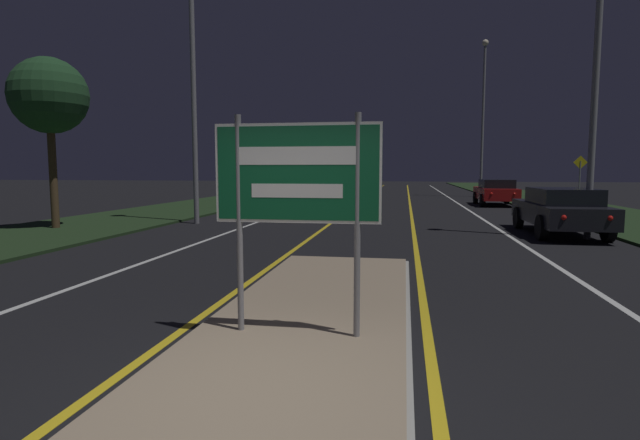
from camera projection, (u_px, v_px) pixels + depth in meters
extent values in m
plane|color=black|center=(255.00, 410.00, 4.02)|extent=(160.00, 160.00, 0.00)
cube|color=#999993|center=(298.00, 339.00, 5.64)|extent=(2.54, 10.02, 0.05)
cube|color=gray|center=(298.00, 337.00, 5.64)|extent=(2.42, 9.90, 0.10)
cube|color=#1E3319|center=(191.00, 207.00, 25.22)|extent=(5.00, 100.00, 0.08)
cube|color=#1E3319|center=(595.00, 213.00, 22.05)|extent=(5.00, 100.00, 0.08)
cube|color=gold|center=(359.00, 203.00, 28.79)|extent=(0.12, 70.00, 0.01)
cube|color=gold|center=(410.00, 204.00, 28.30)|extent=(0.12, 70.00, 0.01)
cube|color=silver|center=(312.00, 203.00, 29.25)|extent=(0.12, 70.00, 0.01)
cube|color=silver|center=(460.00, 204.00, 27.84)|extent=(0.12, 70.00, 0.01)
cube|color=silver|center=(263.00, 202.00, 29.75)|extent=(0.10, 70.00, 0.01)
cube|color=silver|center=(516.00, 205.00, 27.34)|extent=(0.10, 70.00, 0.01)
cylinder|color=gray|center=(239.00, 224.00, 5.62)|extent=(0.07, 0.07, 2.44)
cylinder|color=gray|center=(357.00, 227.00, 5.40)|extent=(0.07, 0.07, 2.44)
cube|color=#0F512D|center=(297.00, 173.00, 5.45)|extent=(1.85, 0.04, 1.09)
cube|color=white|center=(297.00, 173.00, 5.43)|extent=(1.85, 0.00, 1.09)
cube|color=#0F512D|center=(297.00, 173.00, 5.43)|extent=(1.80, 0.01, 1.02)
cube|color=white|center=(296.00, 156.00, 5.40)|extent=(1.30, 0.01, 0.20)
cube|color=white|center=(297.00, 191.00, 5.44)|extent=(1.02, 0.01, 0.15)
cylinder|color=gray|center=(193.00, 88.00, 17.51)|extent=(0.18, 0.18, 9.60)
cylinder|color=gray|center=(596.00, 65.00, 13.48)|extent=(0.18, 0.18, 9.54)
cylinder|color=gray|center=(483.00, 122.00, 35.20)|extent=(0.18, 0.18, 10.60)
sphere|color=#F9EAC6|center=(485.00, 43.00, 34.65)|extent=(0.44, 0.44, 0.44)
cube|color=black|center=(559.00, 213.00, 14.92)|extent=(1.77, 4.66, 0.58)
cube|color=black|center=(563.00, 196.00, 14.59)|extent=(1.55, 2.42, 0.46)
sphere|color=red|center=(564.00, 217.00, 12.73)|extent=(0.14, 0.14, 0.14)
sphere|color=red|center=(610.00, 218.00, 12.55)|extent=(0.14, 0.14, 0.14)
cylinder|color=black|center=(518.00, 218.00, 16.50)|extent=(0.22, 0.71, 0.71)
cylinder|color=black|center=(573.00, 218.00, 16.22)|extent=(0.22, 0.71, 0.71)
cylinder|color=black|center=(542.00, 228.00, 13.67)|extent=(0.22, 0.71, 0.71)
cylinder|color=black|center=(608.00, 229.00, 13.39)|extent=(0.22, 0.71, 0.71)
cube|color=maroon|center=(495.00, 193.00, 27.17)|extent=(1.80, 4.24, 0.62)
cube|color=black|center=(497.00, 184.00, 26.87)|extent=(1.58, 2.21, 0.46)
sphere|color=red|center=(491.00, 194.00, 25.19)|extent=(0.14, 0.14, 0.14)
sphere|color=red|center=(514.00, 194.00, 25.01)|extent=(0.14, 0.14, 0.14)
cylinder|color=black|center=(476.00, 198.00, 28.63)|extent=(0.22, 0.67, 0.67)
cylinder|color=black|center=(507.00, 198.00, 28.35)|extent=(0.22, 0.67, 0.67)
cylinder|color=black|center=(482.00, 200.00, 26.05)|extent=(0.22, 0.67, 0.67)
cylinder|color=black|center=(517.00, 201.00, 25.77)|extent=(0.22, 0.67, 0.67)
cube|color=#B7B7BC|center=(310.00, 201.00, 20.90)|extent=(1.84, 4.39, 0.61)
cube|color=black|center=(311.00, 187.00, 21.11)|extent=(1.62, 2.28, 0.48)
sphere|color=white|center=(285.00, 202.00, 18.86)|extent=(0.14, 0.14, 0.14)
sphere|color=white|center=(314.00, 202.00, 18.67)|extent=(0.14, 0.14, 0.14)
cylinder|color=black|center=(282.00, 210.00, 19.75)|extent=(0.22, 0.68, 0.68)
cylinder|color=black|center=(326.00, 211.00, 19.45)|extent=(0.22, 0.68, 0.68)
cylinder|color=black|center=(297.00, 205.00, 22.42)|extent=(0.22, 0.68, 0.68)
cylinder|color=black|center=(336.00, 206.00, 22.12)|extent=(0.22, 0.68, 0.68)
cylinder|color=gray|center=(579.00, 186.00, 22.39)|extent=(0.06, 0.06, 2.24)
cube|color=yellow|center=(580.00, 162.00, 22.28)|extent=(0.60, 0.02, 0.60)
cylinder|color=#4C3823|center=(53.00, 171.00, 15.83)|extent=(0.24, 0.24, 3.63)
sphere|color=#1E4223|center=(49.00, 96.00, 15.59)|extent=(2.36, 2.36, 2.36)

